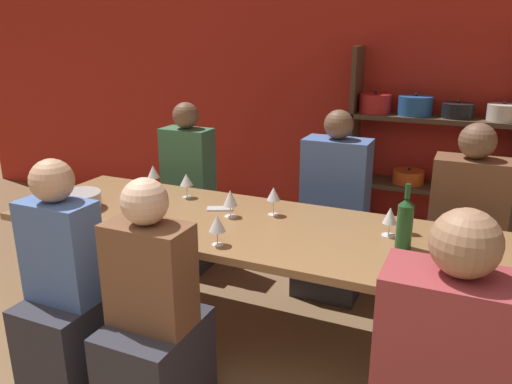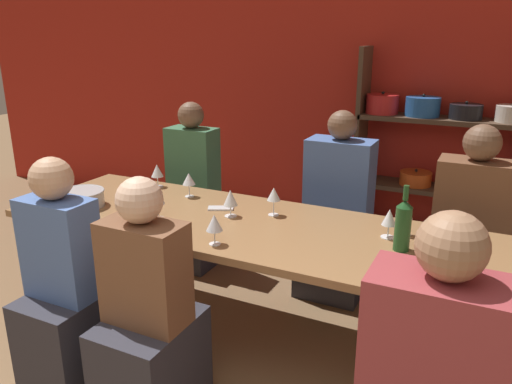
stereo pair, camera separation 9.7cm
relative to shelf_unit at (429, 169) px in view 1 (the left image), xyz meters
name	(u,v)px [view 1 (the left image)]	position (x,y,z in m)	size (l,w,h in m)	color
wall_back_red	(362,81)	(-0.61, 0.20, 0.64)	(8.80, 0.06, 2.70)	red
shelf_unit	(429,169)	(0.00, 0.00, 0.00)	(1.25, 0.30, 1.63)	#4C3828
dining_table	(249,236)	(-0.78, -1.67, -0.06)	(2.77, 0.88, 0.73)	olive
mixing_bowl	(79,200)	(-1.80, -1.86, 0.07)	(0.27, 0.27, 0.10)	#B7BABC
wine_bottle_green	(405,222)	(0.04, -1.67, 0.15)	(0.08, 0.08, 0.32)	#1E4C23
wine_glass_white_a	(390,217)	(-0.05, -1.54, 0.12)	(0.07, 0.07, 0.15)	white
wine_glass_white_b	(407,210)	(0.02, -1.47, 0.15)	(0.06, 0.06, 0.18)	white
wine_glass_white_c	(273,195)	(-0.71, -1.50, 0.14)	(0.08, 0.08, 0.17)	white
wine_glass_red_a	(157,198)	(-1.26, -1.83, 0.15)	(0.08, 0.08, 0.18)	white
wine_glass_red_b	(186,180)	(-1.33, -1.42, 0.13)	(0.08, 0.08, 0.16)	white
wine_glass_empty_a	(230,198)	(-0.92, -1.62, 0.13)	(0.08, 0.08, 0.16)	white
wine_glass_white_d	(217,224)	(-0.79, -2.00, 0.13)	(0.08, 0.08, 0.16)	white
wine_glass_red_c	(153,172)	(-1.64, -1.34, 0.13)	(0.08, 0.08, 0.16)	white
cell_phone	(220,209)	(-1.03, -1.54, 0.02)	(0.17, 0.13, 0.01)	silver
person_near_a	(68,305)	(-1.44, -2.38, -0.27)	(0.36, 0.45, 1.18)	#2D2D38
person_far_a	(190,206)	(-1.63, -0.92, -0.24)	(0.37, 0.46, 1.25)	#2D2D38
person_far_b	(463,248)	(0.31, -0.85, -0.26)	(0.44, 0.55, 1.23)	#2D2D38
person_near_c	(154,334)	(-0.91, -2.40, -0.28)	(0.37, 0.46, 1.16)	#2D2D38
person_far_c	(334,226)	(-0.52, -0.85, -0.25)	(0.43, 0.54, 1.25)	#2D2D38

